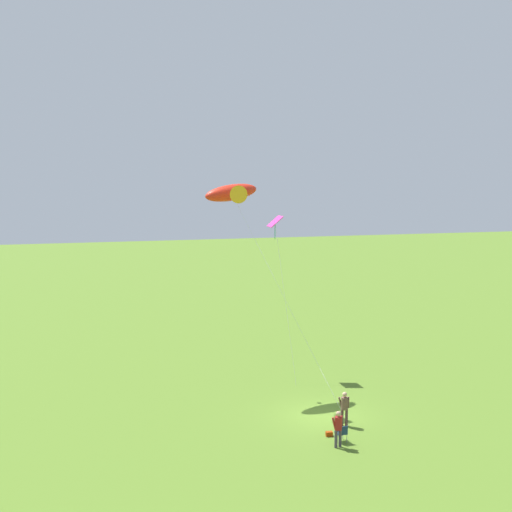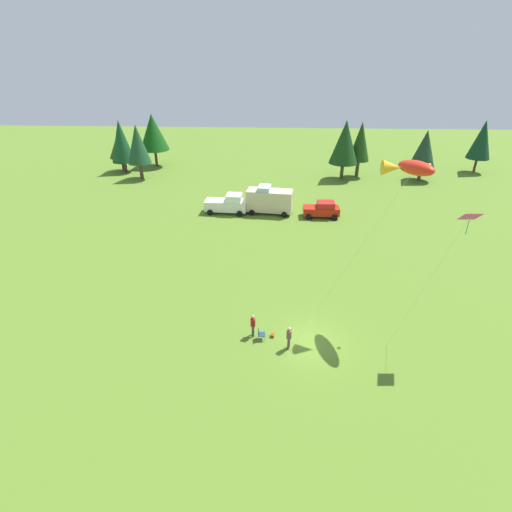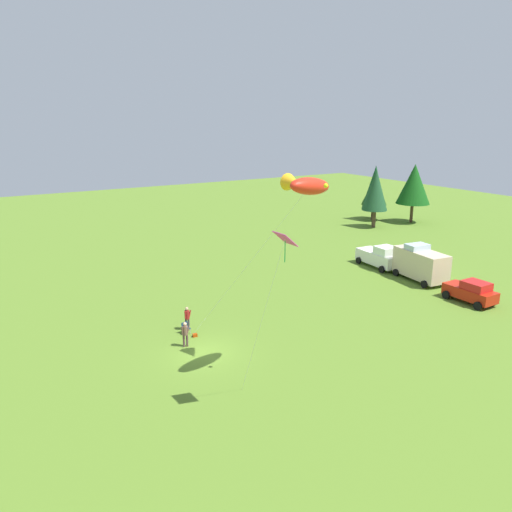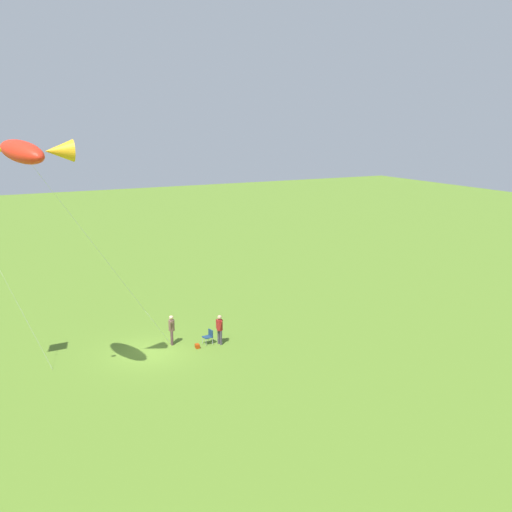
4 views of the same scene
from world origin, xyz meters
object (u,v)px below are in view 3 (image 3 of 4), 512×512
object	(u,v)px
person_kite_flyer	(185,332)
person_spectator	(187,317)
kite_large_fish	(306,185)
car_red_sedan	(471,291)
kite_diamond_rainbow	(284,243)
backpack_on_grass	(195,335)
van_camper_beige	(420,263)
folding_chair	(185,327)
truck_white_pickup	(380,257)

from	to	relation	value
person_kite_flyer	person_spectator	distance (m)	2.74
person_kite_flyer	kite_large_fish	size ratio (longest dim) A/B	0.15
car_red_sedan	kite_diamond_rainbow	world-z (taller)	kite_diamond_rainbow
person_spectator	backpack_on_grass	distance (m)	1.64
person_spectator	van_camper_beige	size ratio (longest dim) A/B	0.31
folding_chair	car_red_sedan	world-z (taller)	car_red_sedan
car_red_sedan	kite_diamond_rainbow	xyz separation A→B (m)	(5.56, -22.51, 8.19)
van_camper_beige	person_spectator	bearing A→B (deg)	95.50
kite_large_fish	kite_diamond_rainbow	size ratio (longest dim) A/B	1.23
folding_chair	van_camper_beige	size ratio (longest dim) A/B	0.15
van_camper_beige	folding_chair	bearing A→B (deg)	96.80
truck_white_pickup	car_red_sedan	size ratio (longest dim) A/B	1.22
van_camper_beige	person_kite_flyer	bearing A→B (deg)	101.34
person_kite_flyer	van_camper_beige	distance (m)	24.54
person_spectator	van_camper_beige	world-z (taller)	van_camper_beige
folding_chair	kite_diamond_rainbow	distance (m)	14.77
person_kite_flyer	van_camper_beige	world-z (taller)	van_camper_beige
backpack_on_grass	car_red_sedan	size ratio (longest dim) A/B	0.08
car_red_sedan	folding_chair	bearing A→B (deg)	-105.80
person_kite_flyer	truck_white_pickup	distance (m)	25.24
folding_chair	kite_diamond_rainbow	bearing A→B (deg)	-6.35
kite_large_fish	car_red_sedan	bearing A→B (deg)	98.21
truck_white_pickup	van_camper_beige	size ratio (longest dim) A/B	0.91
folding_chair	van_camper_beige	distance (m)	23.66
person_kite_flyer	folding_chair	world-z (taller)	person_kite_flyer
folding_chair	truck_white_pickup	world-z (taller)	truck_white_pickup
person_kite_flyer	van_camper_beige	size ratio (longest dim) A/B	0.31
van_camper_beige	kite_diamond_rainbow	xyz separation A→B (m)	(11.81, -23.52, 7.50)
backpack_on_grass	kite_large_fish	distance (m)	14.28
person_spectator	kite_large_fish	world-z (taller)	kite_large_fish
person_kite_flyer	person_spectator	bearing A→B (deg)	167.66
truck_white_pickup	van_camper_beige	distance (m)	5.07
folding_chair	person_spectator	xyz separation A→B (m)	(-0.53, 0.37, 0.53)
backpack_on_grass	van_camper_beige	size ratio (longest dim) A/B	0.06
person_kite_flyer	van_camper_beige	bearing A→B (deg)	107.94
person_kite_flyer	kite_large_fish	bearing A→B (deg)	43.73
car_red_sedan	kite_diamond_rainbow	size ratio (longest dim) A/B	0.43
person_kite_flyer	kite_diamond_rainbow	world-z (taller)	kite_diamond_rainbow
person_kite_flyer	kite_diamond_rainbow	size ratio (longest dim) A/B	0.18
folding_chair	kite_diamond_rainbow	world-z (taller)	kite_diamond_rainbow
person_kite_flyer	backpack_on_grass	distance (m)	1.84
backpack_on_grass	truck_white_pickup	world-z (taller)	truck_white_pickup
kite_diamond_rainbow	person_spectator	bearing A→B (deg)	178.81
car_red_sedan	kite_large_fish	size ratio (longest dim) A/B	0.35
person_kite_flyer	car_red_sedan	size ratio (longest dim) A/B	0.41
person_spectator	backpack_on_grass	world-z (taller)	person_spectator
folding_chair	kite_diamond_rainbow	size ratio (longest dim) A/B	0.08
person_spectator	car_red_sedan	distance (m)	23.31
truck_white_pickup	kite_diamond_rainbow	size ratio (longest dim) A/B	0.53
folding_chair	kite_diamond_rainbow	xyz separation A→B (m)	(11.97, 0.11, 8.65)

